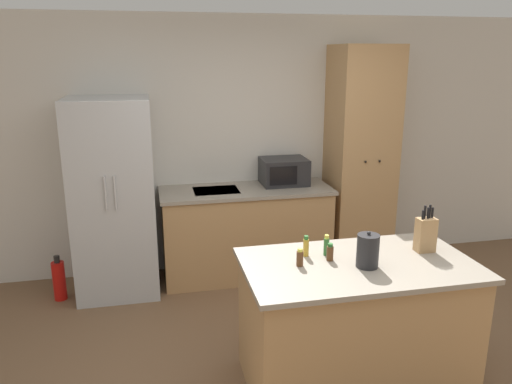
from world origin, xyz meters
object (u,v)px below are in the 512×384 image
spice_bottle_green_herb (300,258)px  kettle (368,251)px  spice_bottle_amber_oil (326,246)px  spice_bottle_tall_dark (306,247)px  refrigerator (114,198)px  fire_extinguisher (59,280)px  knife_block (426,234)px  pantry_cabinet (360,160)px  microwave (284,171)px  spice_bottle_short_red (330,252)px

spice_bottle_green_herb → kettle: kettle is taller
spice_bottle_amber_oil → kettle: 0.31m
spice_bottle_tall_dark → spice_bottle_amber_oil: size_ratio=1.00×
refrigerator → fire_extinguisher: 0.92m
knife_block → spice_bottle_tall_dark: (-0.83, 0.09, -0.06)m
spice_bottle_green_herb → fire_extinguisher: bearing=136.8°
knife_block → fire_extinguisher: size_ratio=0.76×
pantry_cabinet → spice_bottle_tall_dark: size_ratio=16.05×
microwave → knife_block: 1.96m
microwave → fire_extinguisher: bearing=-173.0°
knife_block → spice_bottle_green_herb: knife_block is taller
refrigerator → fire_extinguisher: bearing=-167.7°
kettle → spice_bottle_amber_oil: bearing=128.5°
knife_block → fire_extinguisher: 3.27m
kettle → fire_extinguisher: bearing=141.0°
spice_bottle_tall_dark → fire_extinguisher: 2.55m
knife_block → kettle: size_ratio=1.37×
spice_bottle_amber_oil → pantry_cabinet: bearing=60.2°
spice_bottle_short_red → knife_block: bearing=1.0°
refrigerator → spice_bottle_short_red: size_ratio=15.54×
spice_bottle_tall_dark → kettle: bearing=-37.4°
spice_bottle_amber_oil → spice_bottle_tall_dark: bearing=174.6°
refrigerator → pantry_cabinet: 2.49m
refrigerator → kettle: 2.54m
knife_block → spice_bottle_tall_dark: 0.84m
knife_block → spice_bottle_green_herb: bearing=-176.5°
microwave → spice_bottle_amber_oil: 1.84m
spice_bottle_short_red → spice_bottle_amber_oil: spice_bottle_amber_oil is taller
pantry_cabinet → spice_bottle_short_red: (-1.01, -1.84, -0.20)m
refrigerator → fire_extinguisher: (-0.54, -0.12, -0.73)m
knife_block → spice_bottle_green_herb: 0.92m
spice_bottle_short_red → fire_extinguisher: size_ratio=0.27×
spice_bottle_amber_oil → kettle: (0.19, -0.24, 0.04)m
spice_bottle_tall_dark → kettle: size_ratio=0.60×
spice_bottle_tall_dark → spice_bottle_short_red: bearing=-38.5°
spice_bottle_short_red → kettle: size_ratio=0.49×
spice_bottle_tall_dark → spice_bottle_green_herb: (-0.09, -0.15, -0.01)m
refrigerator → spice_bottle_amber_oil: refrigerator is taller
microwave → spice_bottle_tall_dark: (-0.34, -1.81, -0.09)m
microwave → spice_bottle_green_herb: 2.01m
refrigerator → spice_bottle_amber_oil: bearing=-48.4°
microwave → knife_block: (0.49, -1.90, -0.03)m
microwave → spice_bottle_amber_oil: bearing=-96.3°
refrigerator → spice_bottle_short_red: (1.47, -1.76, 0.03)m
spice_bottle_green_herb → microwave: bearing=77.6°
spice_bottle_amber_oil → spice_bottle_short_red: bearing=-95.1°
fire_extinguisher → pantry_cabinet: bearing=3.7°
spice_bottle_short_red → fire_extinguisher: (-2.01, 1.64, -0.76)m
spice_bottle_short_red → fire_extinguisher: bearing=140.8°
pantry_cabinet → spice_bottle_short_red: size_ratio=19.44×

